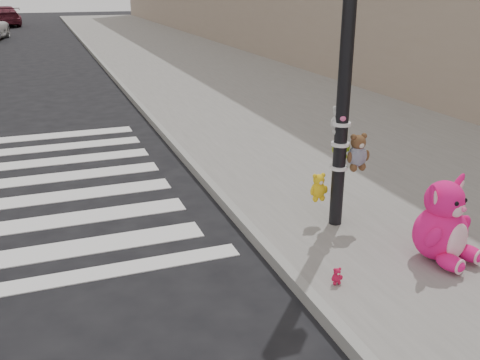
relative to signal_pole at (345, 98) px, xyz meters
name	(u,v)px	position (x,y,z in m)	size (l,w,h in m)	color
sidewalk_near	(262,96)	(2.37, 8.19, -1.68)	(7.00, 80.00, 0.14)	slate
curb_edge	(138,105)	(-1.08, 8.19, -1.68)	(0.12, 80.00, 0.15)	gray
signal_pole	(345,98)	(0.00, 0.00, 0.00)	(0.70, 0.49, 4.00)	black
pink_bunny	(443,226)	(0.58, -1.24, -1.21)	(0.76, 0.83, 0.97)	#FC157A
red_teddy	(337,276)	(-0.76, -1.31, -1.51)	(0.13, 0.09, 0.18)	#C7133D
car_maroon_near	(3,16)	(-5.44, 38.95, -1.03)	(2.00, 4.92, 1.43)	maroon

